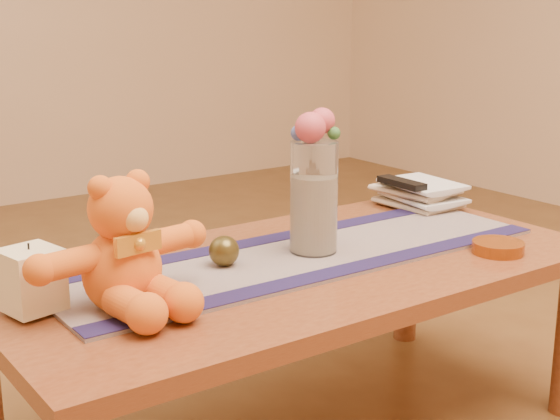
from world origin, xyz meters
TOP-DOWN VIEW (x-y plane):
  - coffee_table_top at (0.00, 0.00)m, footprint 1.40×0.70m
  - table_leg_br at (0.64, 0.29)m, footprint 0.07×0.07m
  - persian_runner at (0.03, 0.02)m, footprint 1.20×0.36m
  - runner_border_near at (0.03, -0.12)m, footprint 1.20×0.07m
  - runner_border_far at (0.03, 0.17)m, footprint 1.20×0.07m
  - teddy_bear at (-0.44, -0.03)m, footprint 0.40×0.34m
  - pillar_candle at (-0.60, 0.04)m, footprint 0.12×0.12m
  - candle_wick at (-0.60, 0.04)m, footprint 0.00×0.00m
  - glass_vase at (0.06, 0.02)m, footprint 0.11×0.11m
  - potpourri_fill at (0.06, 0.02)m, footprint 0.09×0.09m
  - rose_left at (0.04, 0.01)m, footprint 0.07×0.07m
  - rose_right at (0.09, 0.03)m, footprint 0.06×0.06m
  - blue_flower_back at (0.07, 0.06)m, footprint 0.04×0.04m
  - blue_flower_side at (0.03, 0.04)m, footprint 0.04×0.04m
  - leaf_sprig at (0.10, 0.00)m, footprint 0.03×0.03m
  - bronze_ball at (-0.16, 0.06)m, footprint 0.09×0.09m
  - book_bottom at (0.51, 0.20)m, footprint 0.17×0.23m
  - book_lower at (0.51, 0.20)m, footprint 0.19×0.24m
  - book_upper at (0.50, 0.21)m, footprint 0.18×0.24m
  - book_top at (0.51, 0.20)m, footprint 0.18×0.24m
  - tv_remote at (0.51, 0.19)m, footprint 0.05×0.16m
  - amber_dish at (0.43, -0.22)m, footprint 0.16×0.16m

SIDE VIEW (x-z plane):
  - table_leg_br at x=0.64m, z-range 0.00..0.41m
  - coffee_table_top at x=0.00m, z-range 0.41..0.45m
  - persian_runner at x=0.03m, z-range 0.45..0.46m
  - runner_border_near at x=0.03m, z-range 0.46..0.46m
  - runner_border_far at x=0.03m, z-range 0.46..0.46m
  - book_bottom at x=0.51m, z-range 0.45..0.47m
  - amber_dish at x=0.43m, z-range 0.45..0.48m
  - book_lower at x=0.51m, z-range 0.47..0.49m
  - bronze_ball at x=-0.16m, z-range 0.46..0.53m
  - book_upper at x=0.50m, z-range 0.49..0.51m
  - pillar_candle at x=-0.60m, z-range 0.46..0.58m
  - book_top at x=0.51m, z-range 0.51..0.53m
  - tv_remote at x=0.51m, z-range 0.53..0.54m
  - potpourri_fill at x=0.06m, z-range 0.46..0.64m
  - teddy_bear at x=-0.44m, z-range 0.46..0.70m
  - candle_wick at x=-0.60m, z-range 0.58..0.59m
  - glass_vase at x=0.06m, z-range 0.46..0.72m
  - leaf_sprig at x=0.10m, z-range 0.72..0.75m
  - blue_flower_side at x=0.03m, z-range 0.72..0.76m
  - blue_flower_back at x=0.07m, z-range 0.72..0.77m
  - rose_left at x=0.04m, z-range 0.72..0.79m
  - rose_right at x=0.09m, z-range 0.73..0.79m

